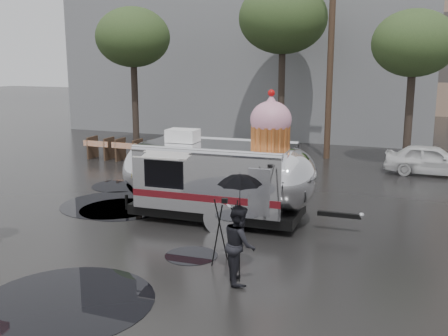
% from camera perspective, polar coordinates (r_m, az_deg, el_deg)
% --- Properties ---
extents(ground, '(120.00, 120.00, 0.00)m').
position_cam_1_polar(ground, '(12.81, -12.97, -9.02)').
color(ground, black).
rests_on(ground, ground).
extents(puddles, '(6.96, 10.92, 0.01)m').
position_cam_1_polar(puddles, '(14.67, -12.51, -6.29)').
color(puddles, black).
rests_on(puddles, ground).
extents(grey_building, '(22.00, 12.00, 13.00)m').
position_cam_1_polar(grey_building, '(35.55, 4.08, 15.02)').
color(grey_building, slate).
rests_on(grey_building, ground).
extents(utility_pole, '(1.60, 0.28, 9.00)m').
position_cam_1_polar(utility_pole, '(24.17, 11.52, 11.89)').
color(utility_pole, '#473323').
rests_on(utility_pole, ground).
extents(tree_left, '(3.64, 3.64, 6.95)m').
position_cam_1_polar(tree_left, '(26.73, -9.89, 13.77)').
color(tree_left, '#382D26').
rests_on(tree_left, ground).
extents(tree_mid, '(4.20, 4.20, 8.03)m').
position_cam_1_polar(tree_mid, '(25.78, 6.44, 15.85)').
color(tree_mid, '#382D26').
rests_on(tree_mid, ground).
extents(tree_right, '(3.36, 3.36, 6.42)m').
position_cam_1_polar(tree_right, '(22.77, 19.97, 12.55)').
color(tree_right, '#382D26').
rests_on(tree_right, ground).
extents(barricade_row, '(4.30, 0.80, 1.00)m').
position_cam_1_polar(barricade_row, '(23.70, -10.34, 1.98)').
color(barricade_row, '#473323').
rests_on(barricade_row, ground).
extents(airstream_trailer, '(7.02, 2.86, 3.78)m').
position_cam_1_polar(airstream_trailer, '(14.63, -0.41, -0.68)').
color(airstream_trailer, silver).
rests_on(airstream_trailer, ground).
extents(person_right, '(0.75, 0.89, 1.62)m').
position_cam_1_polar(person_right, '(10.72, 1.70, -8.28)').
color(person_right, black).
rests_on(person_right, ground).
extents(umbrella_black, '(1.09, 1.09, 2.29)m').
position_cam_1_polar(umbrella_black, '(10.39, 1.74, -2.52)').
color(umbrella_black, black).
rests_on(umbrella_black, ground).
extents(tripod, '(0.60, 0.62, 1.53)m').
position_cam_1_polar(tripod, '(11.56, 0.07, -6.25)').
color(tripod, black).
rests_on(tripod, ground).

